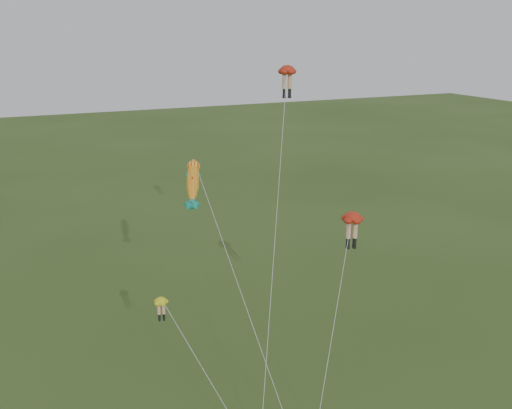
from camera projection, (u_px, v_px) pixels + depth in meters
name	position (u px, v px, depth m)	size (l,w,h in m)	color
legs_kite_red_high	(287.00, 80.00, 39.34)	(7.65, 11.50, 21.51)	#B22512
legs_kite_red_mid	(352.00, 223.00, 37.58)	(6.16, 5.95, 12.37)	#B22512
legs_kite_yellow	(166.00, 311.00, 34.76)	(4.12, 8.17, 8.18)	yellow
fish_kite	(193.00, 181.00, 36.13)	(4.40, 9.57, 16.10)	yellow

